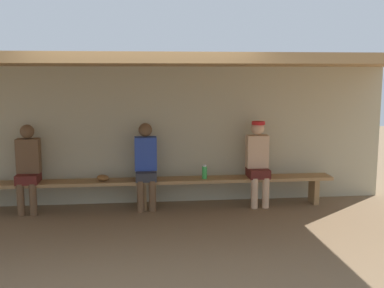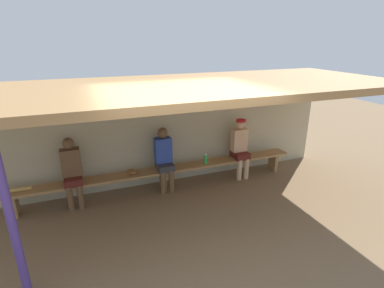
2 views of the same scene
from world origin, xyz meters
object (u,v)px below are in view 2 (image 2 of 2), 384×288
at_px(support_post, 11,221).
at_px(player_shirtless_tan, 164,157).
at_px(baseball_glove_worn, 133,172).
at_px(player_middle, 240,145).
at_px(baseball_bat, 7,192).
at_px(player_with_sunglasses, 72,170).
at_px(bench, 163,172).
at_px(water_bottle_clear, 205,159).

xyz_separation_m(support_post, player_shirtless_tan, (2.36, 2.10, -0.37)).
xyz_separation_m(support_post, baseball_glove_worn, (1.70, 2.09, -0.60)).
height_order(support_post, player_middle, support_post).
xyz_separation_m(player_middle, baseball_bat, (-4.64, -0.00, -0.25)).
xyz_separation_m(player_with_sunglasses, baseball_glove_worn, (1.11, -0.01, -0.22)).
bearing_deg(bench, baseball_bat, -180.00).
bearing_deg(water_bottle_clear, player_shirtless_tan, 177.38).
height_order(bench, player_middle, player_middle).
bearing_deg(support_post, player_shirtless_tan, 41.73).
bearing_deg(baseball_bat, player_with_sunglasses, -0.66).
distance_m(water_bottle_clear, baseball_glove_worn, 1.57).
bearing_deg(support_post, player_with_sunglasses, 74.30).
height_order(player_with_sunglasses, baseball_bat, player_with_sunglasses).
bearing_deg(baseball_glove_worn, support_post, -71.25).
relative_size(support_post, baseball_glove_worn, 9.17).
distance_m(player_with_sunglasses, baseball_glove_worn, 1.13).
height_order(bench, baseball_glove_worn, baseball_glove_worn).
distance_m(bench, water_bottle_clear, 0.97).
xyz_separation_m(water_bottle_clear, baseball_bat, (-3.78, 0.04, -0.07)).
relative_size(player_shirtless_tan, water_bottle_clear, 6.13).
bearing_deg(player_with_sunglasses, bench, -0.10).
distance_m(player_shirtless_tan, player_middle, 1.77).
distance_m(player_middle, water_bottle_clear, 0.88).
bearing_deg(player_shirtless_tan, player_with_sunglasses, 180.00).
xyz_separation_m(player_shirtless_tan, baseball_glove_worn, (-0.66, -0.01, -0.22)).
bearing_deg(player_shirtless_tan, support_post, -138.27).
relative_size(support_post, bench, 0.37).
bearing_deg(bench, support_post, -137.83).
relative_size(player_with_sunglasses, baseball_bat, 1.68).
distance_m(baseball_glove_worn, baseball_bat, 2.21).
distance_m(player_middle, baseball_bat, 4.65).
relative_size(support_post, baseball_bat, 2.77).
relative_size(bench, baseball_bat, 7.57).
bearing_deg(player_middle, support_post, -153.00).
height_order(player_with_sunglasses, baseball_glove_worn, player_with_sunglasses).
distance_m(bench, baseball_glove_worn, 0.63).
height_order(player_with_sunglasses, player_shirtless_tan, same).
bearing_deg(player_with_sunglasses, water_bottle_clear, -0.89).
relative_size(support_post, player_middle, 1.64).
height_order(bench, player_shirtless_tan, player_shirtless_tan).
xyz_separation_m(bench, player_with_sunglasses, (-1.73, 0.00, 0.34)).
bearing_deg(player_shirtless_tan, player_middle, 0.02).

